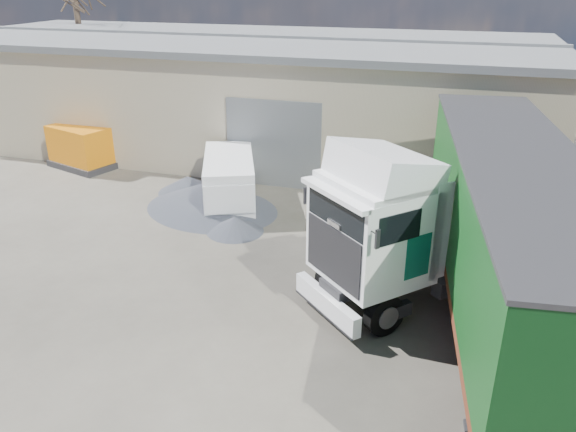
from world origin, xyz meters
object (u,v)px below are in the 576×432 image
(panel_van, at_px, (229,180))
(orange_skip, at_px, (82,149))
(box_trailer, at_px, (508,220))
(tractor_unit, at_px, (398,237))

(panel_van, xyz_separation_m, orange_skip, (-8.13, 2.16, -0.12))
(box_trailer, bearing_deg, panel_van, 145.09)
(box_trailer, bearing_deg, orange_skip, 150.81)
(orange_skip, bearing_deg, box_trailer, -4.81)
(orange_skip, bearing_deg, tractor_unit, -8.45)
(box_trailer, height_order, panel_van, box_trailer)
(box_trailer, xyz_separation_m, orange_skip, (-17.65, 7.21, -1.87))
(tractor_unit, xyz_separation_m, orange_skip, (-15.06, 7.30, -1.07))
(tractor_unit, bearing_deg, box_trailer, 44.79)
(tractor_unit, distance_m, box_trailer, 2.71)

